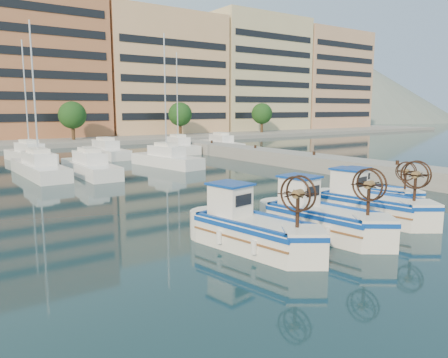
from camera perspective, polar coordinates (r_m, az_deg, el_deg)
ground at (r=19.68m, az=14.94°, el=-6.22°), size 300.00×300.00×0.00m
quay at (r=34.48m, az=18.87°, el=1.14°), size 3.00×60.00×1.20m
waterfront at (r=81.01m, az=-18.10°, el=12.96°), size 180.00×40.00×25.60m
hill_east at (r=197.11m, az=16.99°, el=7.28°), size 160.00×160.00×50.00m
yacht_marina at (r=41.63m, az=-18.98°, el=2.33°), size 38.30×21.41×11.50m
fishing_boat_a at (r=16.17m, az=3.61°, el=-6.28°), size 2.70×4.86×2.95m
fishing_boat_b at (r=18.21m, az=12.52°, el=-4.71°), size 2.61×4.89×2.97m
fishing_boat_c at (r=21.36m, az=18.46°, el=-2.95°), size 2.72×4.85×2.94m
fishing_boat_d at (r=25.04m, az=18.85°, el=-1.56°), size 2.52×4.03×2.44m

